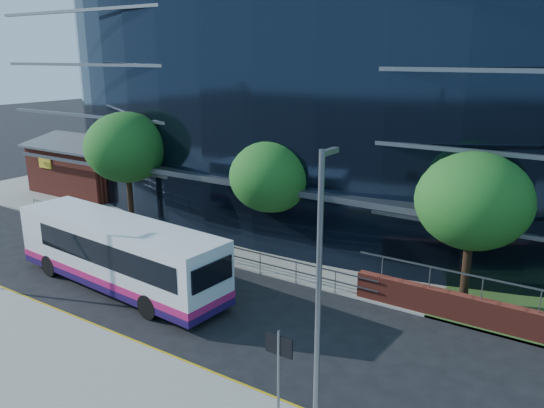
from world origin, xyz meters
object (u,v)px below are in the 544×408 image
Objects in this scene: tree_far_c at (473,201)px; street_sign at (279,357)px; brick_pavilion at (93,166)px; tree_far_b at (271,177)px; city_bus at (120,254)px; streetlight_east at (319,302)px; tree_far_a at (126,147)px.

street_sign is at bearing -103.29° from tree_far_c.
tree_far_b is at bearing -11.88° from brick_pavilion.
street_sign is 0.24× the size of city_bus.
streetlight_east is (1.50, -0.59, 2.29)m from street_sign.
brick_pavilion is 10.48m from tree_far_a.
tree_far_b is at bearing 69.24° from city_bus.
street_sign is 13.54m from tree_far_b.
streetlight_east is 13.41m from city_bus.
brick_pavilion is at bearing 150.76° from streetlight_east.
street_sign is 0.46× the size of tree_far_b.
tree_far_a is at bearing 149.54° from streetlight_east.
city_bus is (15.66, -11.21, -0.28)m from brick_pavilion.
streetlight_east is (19.00, -11.17, -0.42)m from tree_far_a.
tree_far_b is at bearing 127.63° from streetlight_east.
brick_pavilion is 30.49m from street_sign.
street_sign is 0.40× the size of tree_far_a.
brick_pavilion reaches higher than street_sign.
street_sign is 0.43× the size of tree_far_c.
street_sign is at bearing -31.17° from tree_far_a.
tree_far_a is (9.00, -4.50, 2.92)m from brick_pavilion.
tree_far_c is (29.00, -4.50, 2.60)m from brick_pavilion.
brick_pavilion is 29.46m from tree_far_c.
street_sign is 11.14m from tree_far_c.
tree_far_b is 0.52× the size of city_bus.
brick_pavilion is 1.32× the size of tree_far_c.
street_sign is at bearing -29.65° from brick_pavilion.
tree_far_c is (2.50, 10.59, 2.39)m from street_sign.
tree_far_c reaches higher than tree_far_b.
city_bus is at bearing 160.33° from street_sign.
streetlight_east is (9.00, -11.67, 0.23)m from tree_far_b.
tree_far_c is 0.81× the size of streetlight_east.
city_bus reaches higher than street_sign.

